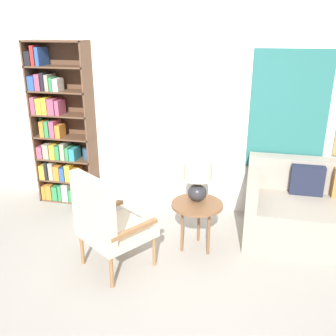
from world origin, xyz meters
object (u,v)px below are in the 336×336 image
armchair (105,220)px  couch (326,213)px  bookshelf (59,133)px  side_table (197,208)px  table_lamp (198,177)px

armchair → couch: armchair is taller
bookshelf → couch: bearing=-5.1°
side_table → table_lamp: (-0.01, 0.08, 0.32)m
bookshelf → couch: bookshelf is taller
bookshelf → side_table: bearing=-22.5°
couch → table_lamp: size_ratio=4.05×
bookshelf → side_table: size_ratio=3.90×
couch → table_lamp: bearing=-162.2°
couch → side_table: 1.47m
bookshelf → table_lamp: size_ratio=4.84×
armchair → couch: 2.42m
couch → side_table: size_ratio=3.27×
bookshelf → table_lamp: bookshelf is taller
table_lamp → side_table: bearing=-79.0°
couch → side_table: bearing=-159.1°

